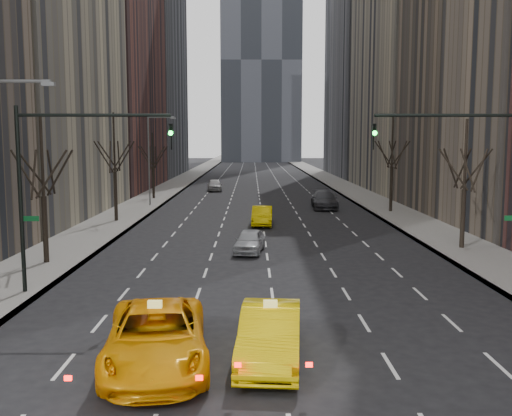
{
  "coord_description": "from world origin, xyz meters",
  "views": [
    {
      "loc": [
        -0.89,
        -12.33,
        6.72
      ],
      "look_at": [
        -0.69,
        14.51,
        3.5
      ],
      "focal_mm": 40.0,
      "sensor_mm": 36.0,
      "label": 1
    }
  ],
  "objects": [
    {
      "name": "sidewalk_left",
      "position": [
        -12.25,
        70.0,
        0.07
      ],
      "size": [
        4.5,
        320.0,
        0.15
      ],
      "primitive_type": "cube",
      "color": "slate",
      "rests_on": "ground"
    },
    {
      "name": "sidewalk_right",
      "position": [
        12.25,
        70.0,
        0.07
      ],
      "size": [
        4.5,
        320.0,
        0.15
      ],
      "primitive_type": "cube",
      "color": "slate",
      "rests_on": "ground"
    },
    {
      "name": "bld_left_far",
      "position": [
        -21.5,
        66.0,
        22.0
      ],
      "size": [
        14.0,
        28.0,
        44.0
      ],
      "primitive_type": "cube",
      "color": "brown",
      "rests_on": "ground"
    },
    {
      "name": "bld_left_deep",
      "position": [
        -21.5,
        96.0,
        30.0
      ],
      "size": [
        14.0,
        30.0,
        60.0
      ],
      "primitive_type": "cube",
      "color": "#5E5E63",
      "rests_on": "ground"
    },
    {
      "name": "bld_right_deep",
      "position": [
        21.5,
        95.0,
        29.0
      ],
      "size": [
        14.0,
        30.0,
        58.0
      ],
      "primitive_type": "cube",
      "color": "#5E5E63",
      "rests_on": "ground"
    },
    {
      "name": "tree_lw_b",
      "position": [
        -12.0,
        18.0,
        3.72
      ],
      "size": [
        3.36,
        3.5,
        7.82
      ],
      "color": "black",
      "rests_on": "ground"
    },
    {
      "name": "tree_lw_c",
      "position": [
        -12.0,
        34.0,
        4.04
      ],
      "size": [
        3.36,
        3.5,
        8.74
      ],
      "color": "black",
      "rests_on": "ground"
    },
    {
      "name": "tree_lw_d",
      "position": [
        -12.0,
        52.0,
        3.56
      ],
      "size": [
        3.36,
        3.5,
        7.36
      ],
      "color": "black",
      "rests_on": "ground"
    },
    {
      "name": "tree_rw_b",
      "position": [
        12.0,
        22.0,
        3.72
      ],
      "size": [
        3.36,
        3.5,
        7.82
      ],
      "color": "black",
      "rests_on": "ground"
    },
    {
      "name": "tree_rw_c",
      "position": [
        12.0,
        40.0,
        4.04
      ],
      "size": [
        3.36,
        3.5,
        8.74
      ],
      "color": "black",
      "rests_on": "ground"
    },
    {
      "name": "traffic_mast_left",
      "position": [
        -9.11,
        12.0,
        5.49
      ],
      "size": [
        6.69,
        0.39,
        8.0
      ],
      "color": "black",
      "rests_on": "ground"
    },
    {
      "name": "traffic_mast_right",
      "position": [
        9.11,
        12.0,
        5.49
      ],
      "size": [
        6.69,
        0.39,
        8.0
      ],
      "color": "black",
      "rests_on": "ground"
    },
    {
      "name": "streetlight_far",
      "position": [
        -10.84,
        45.0,
        5.62
      ],
      "size": [
        2.83,
        0.22,
        9.0
      ],
      "color": "slate",
      "rests_on": "ground"
    },
    {
      "name": "taxi_suv",
      "position": [
        -3.74,
        4.05,
        0.89
      ],
      "size": [
        3.74,
        6.72,
        1.78
      ],
      "primitive_type": "imported",
      "rotation": [
        0.0,
        0.0,
        0.13
      ],
      "color": "#FFA405",
      "rests_on": "ground"
    },
    {
      "name": "taxi_sedan",
      "position": [
        -0.33,
        4.39,
        0.84
      ],
      "size": [
        2.21,
        5.26,
        1.69
      ],
      "primitive_type": "imported",
      "rotation": [
        0.0,
        0.0,
        -0.08
      ],
      "color": "yellow",
      "rests_on": "ground"
    },
    {
      "name": "silver_sedan_ahead",
      "position": [
        -1.02,
        21.35,
        0.68
      ],
      "size": [
        2.14,
        4.2,
        1.37
      ],
      "primitive_type": "imported",
      "rotation": [
        0.0,
        0.0,
        -0.14
      ],
      "color": "#ACAFB5",
      "rests_on": "ground"
    },
    {
      "name": "far_taxi",
      "position": [
        -0.07,
        32.28,
        0.74
      ],
      "size": [
        1.75,
        4.57,
        1.48
      ],
      "primitive_type": "imported",
      "rotation": [
        0.0,
        0.0,
        -0.04
      ],
      "color": "#FFD905",
      "rests_on": "ground"
    },
    {
      "name": "far_suv_grey",
      "position": [
        6.25,
        43.24,
        0.85
      ],
      "size": [
        2.63,
        5.98,
        1.71
      ],
      "primitive_type": "imported",
      "rotation": [
        0.0,
        0.0,
        -0.04
      ],
      "color": "#323237",
      "rests_on": "ground"
    },
    {
      "name": "far_car_white",
      "position": [
        -5.8,
        62.73,
        0.78
      ],
      "size": [
        2.22,
        4.7,
        1.55
      ],
      "primitive_type": "imported",
      "rotation": [
        0.0,
        0.0,
        0.09
      ],
      "color": "#B8B8B8",
      "rests_on": "ground"
    }
  ]
}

